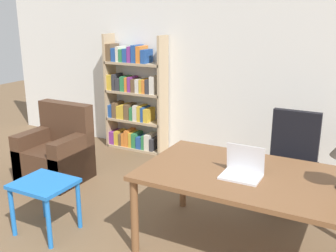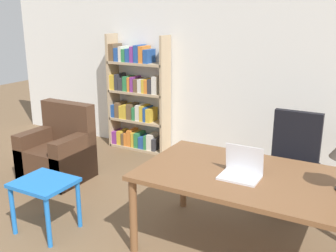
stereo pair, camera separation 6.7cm
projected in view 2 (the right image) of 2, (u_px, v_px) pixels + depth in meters
The scene contains 7 objects.
wall_back at pixel (239, 66), 5.22m from camera, with size 8.00×0.06×2.70m.
desk at pixel (249, 183), 3.33m from camera, with size 1.84×1.09×0.73m.
laptop at pixel (241, 170), 3.25m from camera, with size 0.32×0.25×0.26m.
office_chair at pixel (292, 164), 4.24m from camera, with size 0.53×0.53×1.02m.
side_table_blue at pixel (45, 190), 3.72m from camera, with size 0.53×0.47×0.52m.
armchair at pixel (58, 154), 4.97m from camera, with size 0.76×0.68×0.95m.
bookshelf at pixel (136, 99), 5.94m from camera, with size 0.96×0.28×1.74m.
Camera 2 is at (1.70, -0.51, 2.05)m, focal length 42.00 mm.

